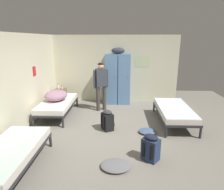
{
  "coord_description": "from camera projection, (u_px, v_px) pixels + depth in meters",
  "views": [
    {
      "loc": [
        0.21,
        -4.73,
        2.36
      ],
      "look_at": [
        0.0,
        0.28,
        0.95
      ],
      "focal_mm": 31.99,
      "sensor_mm": 36.0,
      "label": 1
    }
  ],
  "objects": [
    {
      "name": "ground_plane",
      "position": [
        112.0,
        133.0,
        5.2
      ],
      "size": [
        9.11,
        9.11,
        0.0
      ],
      "primitive_type": "plane",
      "color": "slate"
    },
    {
      "name": "room_backdrop",
      "position": [
        72.0,
        76.0,
        6.17
      ],
      "size": [
        4.76,
        5.75,
        2.52
      ],
      "color": "beige",
      "rests_on": "ground_plane"
    },
    {
      "name": "locker_bank",
      "position": [
        118.0,
        78.0,
        7.4
      ],
      "size": [
        0.9,
        0.55,
        2.07
      ],
      "color": "#5B84B2",
      "rests_on": "ground_plane"
    },
    {
      "name": "shelf_unit",
      "position": [
        61.0,
        94.0,
        7.52
      ],
      "size": [
        0.38,
        0.3,
        0.57
      ],
      "color": "brown",
      "rests_on": "ground_plane"
    },
    {
      "name": "bed_left_front",
      "position": [
        9.0,
        154.0,
        3.58
      ],
      "size": [
        0.9,
        1.9,
        0.49
      ],
      "color": "#28282D",
      "rests_on": "ground_plane"
    },
    {
      "name": "bed_left_rear",
      "position": [
        57.0,
        104.0,
        6.32
      ],
      "size": [
        0.9,
        1.9,
        0.49
      ],
      "color": "#28282D",
      "rests_on": "ground_plane"
    },
    {
      "name": "bed_right",
      "position": [
        174.0,
        111.0,
        5.72
      ],
      "size": [
        0.9,
        1.9,
        0.49
      ],
      "color": "#28282D",
      "rests_on": "ground_plane"
    },
    {
      "name": "bedding_heap",
      "position": [
        56.0,
        95.0,
        6.29
      ],
      "size": [
        0.68,
        0.8,
        0.32
      ],
      "color": "gray",
      "rests_on": "bed_left_rear"
    },
    {
      "name": "person_traveler",
      "position": [
        101.0,
        82.0,
        6.62
      ],
      "size": [
        0.48,
        0.33,
        1.63
      ],
      "color": "#3D3833",
      "rests_on": "ground_plane"
    },
    {
      "name": "water_bottle",
      "position": [
        58.0,
        86.0,
        7.46
      ],
      "size": [
        0.07,
        0.07,
        0.2
      ],
      "color": "silver",
      "rests_on": "shelf_unit"
    },
    {
      "name": "lotion_bottle",
      "position": [
        62.0,
        87.0,
        7.4
      ],
      "size": [
        0.05,
        0.05,
        0.15
      ],
      "color": "beige",
      "rests_on": "shelf_unit"
    },
    {
      "name": "backpack_navy",
      "position": [
        151.0,
        148.0,
        4.0
      ],
      "size": [
        0.41,
        0.42,
        0.55
      ],
      "color": "navy",
      "rests_on": "ground_plane"
    },
    {
      "name": "backpack_black",
      "position": [
        108.0,
        121.0,
        5.33
      ],
      "size": [
        0.41,
        0.4,
        0.55
      ],
      "color": "black",
      "rests_on": "ground_plane"
    },
    {
      "name": "clothes_pile_denim",
      "position": [
        147.0,
        131.0,
        5.19
      ],
      "size": [
        0.45,
        0.4,
        0.09
      ],
      "color": "#42567A",
      "rests_on": "ground_plane"
    },
    {
      "name": "clothes_pile_grey",
      "position": [
        116.0,
        165.0,
        3.79
      ],
      "size": [
        0.58,
        0.48,
        0.09
      ],
      "color": "slate",
      "rests_on": "ground_plane"
    }
  ]
}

